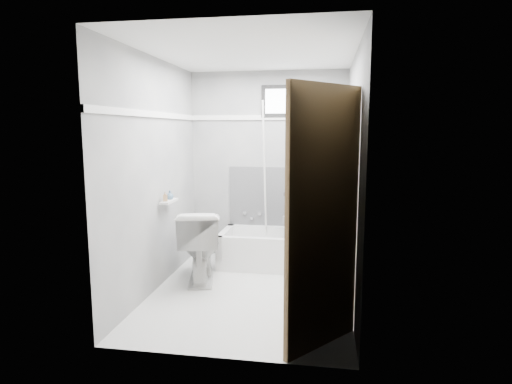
% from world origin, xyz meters
% --- Properties ---
extents(floor, '(2.60, 2.60, 0.00)m').
position_xyz_m(floor, '(0.00, 0.00, 0.00)').
color(floor, silver).
rests_on(floor, ground).
extents(ceiling, '(2.60, 2.60, 0.00)m').
position_xyz_m(ceiling, '(0.00, 0.00, 2.40)').
color(ceiling, silver).
rests_on(ceiling, floor).
extents(wall_back, '(2.00, 0.02, 2.40)m').
position_xyz_m(wall_back, '(0.00, 1.30, 1.20)').
color(wall_back, slate).
rests_on(wall_back, floor).
extents(wall_front, '(2.00, 0.02, 2.40)m').
position_xyz_m(wall_front, '(0.00, -1.30, 1.20)').
color(wall_front, slate).
rests_on(wall_front, floor).
extents(wall_left, '(0.02, 2.60, 2.40)m').
position_xyz_m(wall_left, '(-1.00, 0.00, 1.20)').
color(wall_left, slate).
rests_on(wall_left, floor).
extents(wall_right, '(0.02, 2.60, 2.40)m').
position_xyz_m(wall_right, '(1.00, 0.00, 1.20)').
color(wall_right, slate).
rests_on(wall_right, floor).
extents(bathtub, '(1.50, 0.70, 0.42)m').
position_xyz_m(bathtub, '(0.23, 0.93, 0.21)').
color(bathtub, white).
rests_on(bathtub, floor).
extents(office_chair, '(0.85, 0.85, 1.15)m').
position_xyz_m(office_chair, '(0.60, 0.95, 0.69)').
color(office_chair, slate).
rests_on(office_chair, bathtub).
extents(toilet, '(0.62, 0.89, 0.79)m').
position_xyz_m(toilet, '(-0.62, 0.28, 0.40)').
color(toilet, silver).
rests_on(toilet, floor).
extents(door, '(0.78, 0.78, 2.00)m').
position_xyz_m(door, '(0.98, -1.28, 1.00)').
color(door, '#51381E').
rests_on(door, floor).
extents(window, '(0.66, 0.04, 0.40)m').
position_xyz_m(window, '(0.25, 1.29, 2.02)').
color(window, black).
rests_on(window, wall_back).
extents(backerboard, '(1.50, 0.02, 0.78)m').
position_xyz_m(backerboard, '(0.25, 1.29, 0.80)').
color(backerboard, '#4C4C4F').
rests_on(backerboard, wall_back).
extents(trim_back, '(2.00, 0.02, 0.06)m').
position_xyz_m(trim_back, '(0.00, 1.29, 1.82)').
color(trim_back, white).
rests_on(trim_back, wall_back).
extents(trim_left, '(0.02, 2.60, 0.06)m').
position_xyz_m(trim_left, '(-0.99, 0.00, 1.82)').
color(trim_left, white).
rests_on(trim_left, wall_left).
extents(pole, '(0.02, 0.42, 1.92)m').
position_xyz_m(pole, '(-0.00, 1.06, 1.05)').
color(pole, white).
rests_on(pole, bathtub).
extents(shelf, '(0.10, 0.32, 0.02)m').
position_xyz_m(shelf, '(-0.93, 0.19, 0.90)').
color(shelf, silver).
rests_on(shelf, wall_left).
extents(soap_bottle_a, '(0.06, 0.06, 0.10)m').
position_xyz_m(soap_bottle_a, '(-0.94, 0.11, 0.97)').
color(soap_bottle_a, '#A37C51').
rests_on(soap_bottle_a, shelf).
extents(soap_bottle_b, '(0.11, 0.11, 0.10)m').
position_xyz_m(soap_bottle_b, '(-0.94, 0.25, 0.96)').
color(soap_bottle_b, '#45647F').
rests_on(soap_bottle_b, shelf).
extents(faucet, '(0.26, 0.10, 0.16)m').
position_xyz_m(faucet, '(-0.20, 1.27, 0.55)').
color(faucet, silver).
rests_on(faucet, wall_back).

